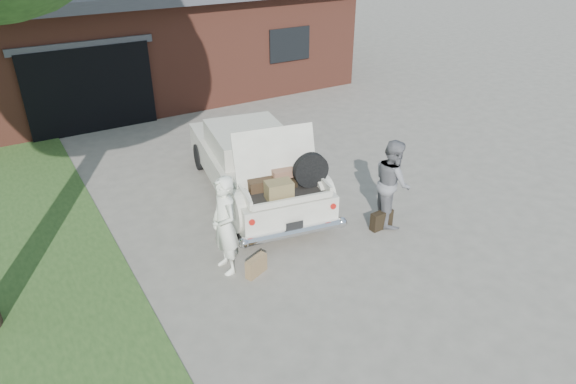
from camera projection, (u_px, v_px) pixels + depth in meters
ground at (307, 266)px, 8.38m from camera, size 90.00×90.00×0.00m
house at (142, 34)px, 16.70m from camera, size 12.80×7.80×3.30m
sedan at (254, 163)px, 10.30m from camera, size 2.51×4.78×1.85m
woman_left at (225, 226)px, 7.92m from camera, size 0.41×0.61×1.65m
woman_right at (392, 182)px, 9.25m from camera, size 0.88×0.97×1.62m
suitcase_left at (256, 266)px, 8.12m from camera, size 0.42×0.27×0.31m
suitcase_right at (382, 220)px, 9.33m from camera, size 0.45×0.17×0.34m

